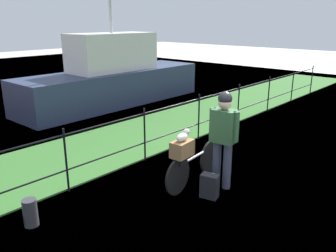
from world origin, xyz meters
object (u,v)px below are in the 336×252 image
at_px(cyclist_person, 223,132).
at_px(mooring_bollard, 30,213).
at_px(moored_boat_mid, 114,78).
at_px(bicycle_main, 194,165).
at_px(backpack_on_paving, 210,186).
at_px(wooden_crate, 182,149).
at_px(terrier_dog, 183,136).

xyz_separation_m(cyclist_person, mooring_bollard, (-2.80, 1.31, -0.80)).
xyz_separation_m(mooring_bollard, moored_boat_mid, (5.57, 4.98, 0.67)).
height_order(bicycle_main, mooring_bollard, bicycle_main).
xyz_separation_m(cyclist_person, backpack_on_paving, (-0.46, -0.08, -0.80)).
height_order(bicycle_main, backpack_on_paving, bicycle_main).
bearing_deg(bicycle_main, wooden_crate, -174.40).
bearing_deg(terrier_dog, moored_boat_mid, 60.43).
relative_size(wooden_crate, moored_boat_mid, 0.06).
distance_m(bicycle_main, mooring_bollard, 2.74).
relative_size(bicycle_main, moored_boat_mid, 0.25).
height_order(bicycle_main, wooden_crate, wooden_crate).
bearing_deg(mooring_bollard, wooden_crate, -22.47).
distance_m(wooden_crate, backpack_on_paving, 0.75).
relative_size(wooden_crate, terrier_dog, 1.23).
height_order(terrier_dog, backpack_on_paving, terrier_dog).
bearing_deg(terrier_dog, wooden_crate, -174.40).
height_order(cyclist_person, mooring_bollard, cyclist_person).
height_order(bicycle_main, moored_boat_mid, moored_boat_mid).
height_order(mooring_bollard, moored_boat_mid, moored_boat_mid).
distance_m(bicycle_main, moored_boat_mid, 6.59).
bearing_deg(cyclist_person, moored_boat_mid, 66.22).
bearing_deg(cyclist_person, terrier_dog, 145.31).
relative_size(wooden_crate, cyclist_person, 0.24).
xyz_separation_m(bicycle_main, backpack_on_paving, (-0.24, -0.51, -0.14)).
bearing_deg(backpack_on_paving, bicycle_main, -39.86).
relative_size(backpack_on_paving, mooring_bollard, 1.00).
bearing_deg(bicycle_main, cyclist_person, -63.67).
distance_m(wooden_crate, cyclist_person, 0.75).
distance_m(terrier_dog, cyclist_person, 0.70).
distance_m(bicycle_main, terrier_dog, 0.74).
xyz_separation_m(bicycle_main, mooring_bollard, (-2.59, 0.87, -0.14)).
height_order(wooden_crate, backpack_on_paving, wooden_crate).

